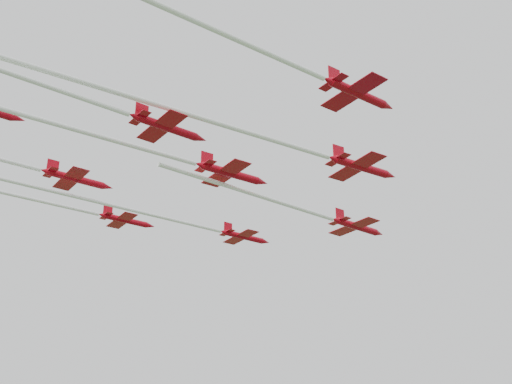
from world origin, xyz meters
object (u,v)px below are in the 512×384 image
Objects in this scene: jet_row2_left at (181,222)px; jet_row4_right at (85,99)px; jet_row3_mid at (177,158)px; jet_row3_right at (280,59)px; jet_lead at (319,215)px; jet_row2_right at (278,142)px; jet_row3_left at (43,202)px.

jet_row2_left is 1.06× the size of jet_row4_right.
jet_row3_mid is 0.89× the size of jet_row3_right.
jet_row2_left is 1.00× the size of jet_row3_right.
jet_lead is 1.03× the size of jet_row3_mid.
jet_row2_right is (5.87, -21.69, 1.70)m from jet_lead.
jet_lead is at bearing 96.58° from jet_row3_mid.
jet_row2_left is at bearing 163.84° from jet_row3_right.
jet_row3_mid is (-7.43, -26.35, 1.09)m from jet_lead.
jet_row4_right is at bearing -78.29° from jet_lead.
jet_row3_left is 1.26× the size of jet_row3_mid.
jet_row3_right is 22.26m from jet_row4_right.
jet_row3_left is at bearing -125.97° from jet_lead.
jet_row4_right is (-10.89, -23.09, -1.77)m from jet_row2_right.
jet_row3_left is at bearing -119.57° from jet_row2_left.
jet_row3_mid reaches higher than jet_row2_left.
jet_row4_right is (2.41, -18.42, -1.16)m from jet_row3_mid.
jet_row3_left reaches higher than jet_row3_mid.
jet_row3_left is at bearing -172.34° from jet_row3_right.
jet_row3_right reaches higher than jet_row3_mid.
jet_row2_right is 1.32× the size of jet_row3_mid.
jet_row2_left is 1.14× the size of jet_row3_mid.
jet_row3_mid is 25.73m from jet_row3_right.
jet_row3_right reaches higher than jet_lead.
jet_row2_right is 1.17× the size of jet_row3_right.
jet_row3_left is at bearing -150.08° from jet_row2_right.
jet_row2_left is (-18.71, -11.91, -0.98)m from jet_lead.
jet_row3_mid is (28.31, -0.46, -0.58)m from jet_row3_left.
jet_row2_left is 0.90× the size of jet_row3_left.
jet_row3_right is (34.59, -25.34, 2.40)m from jet_row2_left.
jet_row2_left is at bearing -177.55° from jet_row2_right.
jet_row2_left is 0.86× the size of jet_row2_right.
jet_row3_right is 1.05× the size of jet_row4_right.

